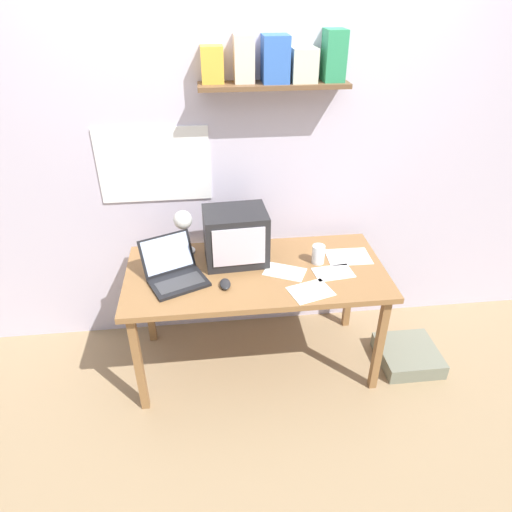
{
  "coord_description": "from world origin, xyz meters",
  "views": [
    {
      "loc": [
        -0.25,
        -2.23,
        2.21
      ],
      "look_at": [
        0.0,
        0.0,
        0.83
      ],
      "focal_mm": 32.0,
      "sensor_mm": 36.0,
      "label": 1
    }
  ],
  "objects_px": {
    "crt_monitor": "(236,236)",
    "printed_handout": "(311,291)",
    "open_notebook": "(348,257)",
    "laptop": "(174,270)",
    "computer_mouse": "(225,284)",
    "floor_cushion": "(408,355)",
    "corner_desk": "(256,279)",
    "loose_paper_near_laptop": "(285,272)",
    "desk_lamp": "(183,224)",
    "loose_paper_near_monitor": "(333,273)",
    "juice_glass": "(318,255)"
  },
  "relations": [
    {
      "from": "loose_paper_near_monitor",
      "to": "open_notebook",
      "type": "xyz_separation_m",
      "value": [
        0.14,
        0.16,
        0.0
      ]
    },
    {
      "from": "desk_lamp",
      "to": "juice_glass",
      "type": "xyz_separation_m",
      "value": [
        0.79,
        -0.15,
        -0.18
      ]
    },
    {
      "from": "crt_monitor",
      "to": "printed_handout",
      "type": "bearing_deg",
      "value": -48.13
    },
    {
      "from": "crt_monitor",
      "to": "juice_glass",
      "type": "xyz_separation_m",
      "value": [
        0.49,
        -0.09,
        -0.11
      ]
    },
    {
      "from": "printed_handout",
      "to": "floor_cushion",
      "type": "height_order",
      "value": "printed_handout"
    },
    {
      "from": "laptop",
      "to": "corner_desk",
      "type": "bearing_deg",
      "value": -20.21
    },
    {
      "from": "loose_paper_near_laptop",
      "to": "floor_cushion",
      "type": "height_order",
      "value": "loose_paper_near_laptop"
    },
    {
      "from": "desk_lamp",
      "to": "open_notebook",
      "type": "xyz_separation_m",
      "value": [
        0.99,
        -0.11,
        -0.23
      ]
    },
    {
      "from": "laptop",
      "to": "floor_cushion",
      "type": "height_order",
      "value": "laptop"
    },
    {
      "from": "computer_mouse",
      "to": "printed_handout",
      "type": "bearing_deg",
      "value": -12.54
    },
    {
      "from": "juice_glass",
      "to": "floor_cushion",
      "type": "xyz_separation_m",
      "value": [
        0.63,
        -0.16,
        -0.73
      ]
    },
    {
      "from": "laptop",
      "to": "printed_handout",
      "type": "distance_m",
      "value": 0.78
    },
    {
      "from": "crt_monitor",
      "to": "printed_handout",
      "type": "distance_m",
      "value": 0.56
    },
    {
      "from": "juice_glass",
      "to": "computer_mouse",
      "type": "bearing_deg",
      "value": -161.96
    },
    {
      "from": "crt_monitor",
      "to": "juice_glass",
      "type": "height_order",
      "value": "crt_monitor"
    },
    {
      "from": "loose_paper_near_laptop",
      "to": "floor_cushion",
      "type": "relative_size",
      "value": 0.72
    },
    {
      "from": "open_notebook",
      "to": "floor_cushion",
      "type": "bearing_deg",
      "value": -25.73
    },
    {
      "from": "crt_monitor",
      "to": "desk_lamp",
      "type": "distance_m",
      "value": 0.32
    },
    {
      "from": "crt_monitor",
      "to": "laptop",
      "type": "relative_size",
      "value": 0.94
    },
    {
      "from": "juice_glass",
      "to": "computer_mouse",
      "type": "xyz_separation_m",
      "value": [
        -0.57,
        -0.19,
        -0.04
      ]
    },
    {
      "from": "desk_lamp",
      "to": "loose_paper_near_monitor",
      "type": "relative_size",
      "value": 1.32
    },
    {
      "from": "crt_monitor",
      "to": "laptop",
      "type": "bearing_deg",
      "value": -159.71
    },
    {
      "from": "corner_desk",
      "to": "printed_handout",
      "type": "relative_size",
      "value": 5.74
    },
    {
      "from": "corner_desk",
      "to": "desk_lamp",
      "type": "height_order",
      "value": "desk_lamp"
    },
    {
      "from": "corner_desk",
      "to": "computer_mouse",
      "type": "distance_m",
      "value": 0.25
    },
    {
      "from": "loose_paper_near_monitor",
      "to": "open_notebook",
      "type": "relative_size",
      "value": 0.9
    },
    {
      "from": "printed_handout",
      "to": "floor_cushion",
      "type": "distance_m",
      "value": 1.01
    },
    {
      "from": "laptop",
      "to": "computer_mouse",
      "type": "height_order",
      "value": "laptop"
    },
    {
      "from": "desk_lamp",
      "to": "floor_cushion",
      "type": "bearing_deg",
      "value": -10.84
    },
    {
      "from": "corner_desk",
      "to": "printed_handout",
      "type": "bearing_deg",
      "value": -41.6
    },
    {
      "from": "juice_glass",
      "to": "loose_paper_near_monitor",
      "type": "bearing_deg",
      "value": -61.91
    },
    {
      "from": "laptop",
      "to": "juice_glass",
      "type": "xyz_separation_m",
      "value": [
        0.86,
        0.07,
        -0.01
      ]
    },
    {
      "from": "desk_lamp",
      "to": "corner_desk",
      "type": "bearing_deg",
      "value": -24.13
    },
    {
      "from": "crt_monitor",
      "to": "loose_paper_near_monitor",
      "type": "relative_size",
      "value": 1.59
    },
    {
      "from": "printed_handout",
      "to": "loose_paper_near_laptop",
      "type": "xyz_separation_m",
      "value": [
        -0.11,
        0.21,
        0.0
      ]
    },
    {
      "from": "computer_mouse",
      "to": "floor_cushion",
      "type": "xyz_separation_m",
      "value": [
        1.2,
        0.02,
        -0.69
      ]
    },
    {
      "from": "desk_lamp",
      "to": "printed_handout",
      "type": "distance_m",
      "value": 0.85
    },
    {
      "from": "loose_paper_near_monitor",
      "to": "open_notebook",
      "type": "distance_m",
      "value": 0.21
    },
    {
      "from": "laptop",
      "to": "open_notebook",
      "type": "height_order",
      "value": "laptop"
    },
    {
      "from": "laptop",
      "to": "loose_paper_near_monitor",
      "type": "distance_m",
      "value": 0.92
    },
    {
      "from": "corner_desk",
      "to": "loose_paper_near_monitor",
      "type": "distance_m",
      "value": 0.46
    },
    {
      "from": "open_notebook",
      "to": "floor_cushion",
      "type": "relative_size",
      "value": 0.71
    },
    {
      "from": "juice_glass",
      "to": "computer_mouse",
      "type": "distance_m",
      "value": 0.6
    },
    {
      "from": "juice_glass",
      "to": "floor_cushion",
      "type": "distance_m",
      "value": 0.97
    },
    {
      "from": "corner_desk",
      "to": "loose_paper_near_laptop",
      "type": "distance_m",
      "value": 0.18
    },
    {
      "from": "corner_desk",
      "to": "loose_paper_near_monitor",
      "type": "bearing_deg",
      "value": -9.86
    },
    {
      "from": "computer_mouse",
      "to": "juice_glass",
      "type": "bearing_deg",
      "value": 18.04
    },
    {
      "from": "loose_paper_near_monitor",
      "to": "loose_paper_near_laptop",
      "type": "bearing_deg",
      "value": 171.64
    },
    {
      "from": "printed_handout",
      "to": "open_notebook",
      "type": "height_order",
      "value": "same"
    },
    {
      "from": "crt_monitor",
      "to": "open_notebook",
      "type": "distance_m",
      "value": 0.71
    }
  ]
}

